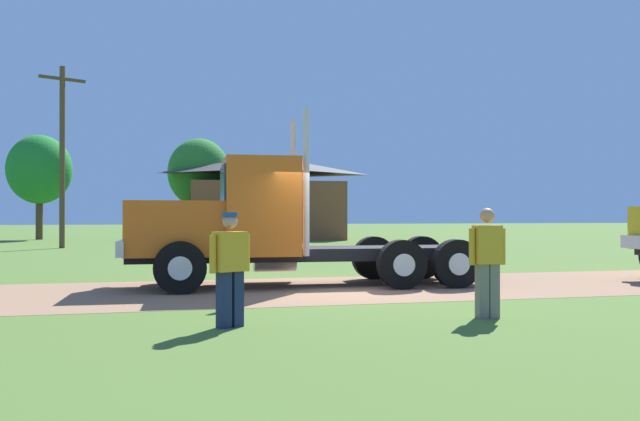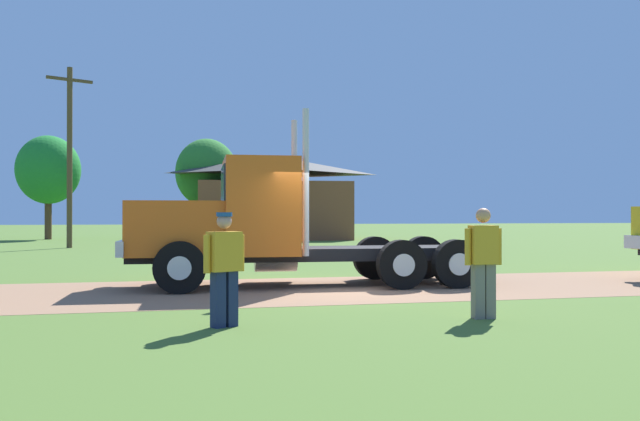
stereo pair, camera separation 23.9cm
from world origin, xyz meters
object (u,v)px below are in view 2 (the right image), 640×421
object	(u,v)px
visitor_standing_near	(224,264)
utility_pole_near	(70,152)
truck_foreground_white	(257,228)
shed_building	(273,199)
visitor_walking_mid	(483,259)

from	to	relation	value
visitor_standing_near	utility_pole_near	distance (m)	25.55
truck_foreground_white	shed_building	distance (m)	29.64
truck_foreground_white	shed_building	size ratio (longest dim) A/B	0.78
shed_building	utility_pole_near	bearing A→B (deg)	-139.44
utility_pole_near	visitor_walking_mid	bearing A→B (deg)	-69.29
visitor_walking_mid	shed_building	size ratio (longest dim) A/B	0.16
visitor_standing_near	shed_building	size ratio (longest dim) A/B	0.15
shed_building	utility_pole_near	xyz separation A→B (m)	(-11.46, -9.81, 1.97)
visitor_standing_near	visitor_walking_mid	distance (m)	3.98
truck_foreground_white	visitor_walking_mid	bearing A→B (deg)	-62.53
visitor_standing_near	shed_building	xyz separation A→B (m)	(6.05, 34.50, 1.77)
visitor_walking_mid	utility_pole_near	bearing A→B (deg)	110.71
visitor_standing_near	utility_pole_near	bearing A→B (deg)	102.34
truck_foreground_white	visitor_walking_mid	size ratio (longest dim) A/B	4.84
visitor_walking_mid	utility_pole_near	xyz separation A→B (m)	(-9.38, 24.80, 3.71)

